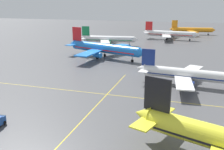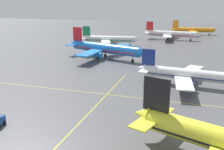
# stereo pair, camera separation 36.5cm
# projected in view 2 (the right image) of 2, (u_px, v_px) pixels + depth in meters

# --- Properties ---
(airliner_second_row) EXTENTS (33.05, 28.35, 10.27)m
(airliner_second_row) POSITION_uv_depth(u_px,v_px,m) (189.00, 75.00, 76.19)
(airliner_second_row) COLOR white
(airliner_second_row) RESTS_ON ground
(airliner_third_row) EXTENTS (40.47, 34.57, 12.86)m
(airliner_third_row) POSITION_uv_depth(u_px,v_px,m) (104.00, 48.00, 113.93)
(airliner_third_row) COLOR blue
(airliner_third_row) RESTS_ON ground
(airliner_far_left_stand) EXTENTS (34.38, 29.37, 10.70)m
(airliner_far_left_stand) POSITION_uv_depth(u_px,v_px,m) (109.00, 39.00, 147.45)
(airliner_far_left_stand) COLOR white
(airliner_far_left_stand) RESTS_ON ground
(airliner_far_right_stand) EXTENTS (36.89, 31.70, 11.46)m
(airliner_far_right_stand) POSITION_uv_depth(u_px,v_px,m) (170.00, 34.00, 168.99)
(airliner_far_right_stand) COLOR white
(airliner_far_right_stand) RESTS_ON ground
(airliner_distant_taxiway) EXTENTS (34.23, 29.27, 10.64)m
(airliner_distant_taxiway) POSITION_uv_depth(u_px,v_px,m) (193.00, 30.00, 195.11)
(airliner_distant_taxiway) COLOR orange
(airliner_distant_taxiway) RESTS_ON ground
(taxiway_markings) EXTENTS (157.47, 74.87, 0.01)m
(taxiway_markings) POSITION_uv_depth(u_px,v_px,m) (81.00, 121.00, 54.40)
(taxiway_markings) COLOR yellow
(taxiway_markings) RESTS_ON ground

